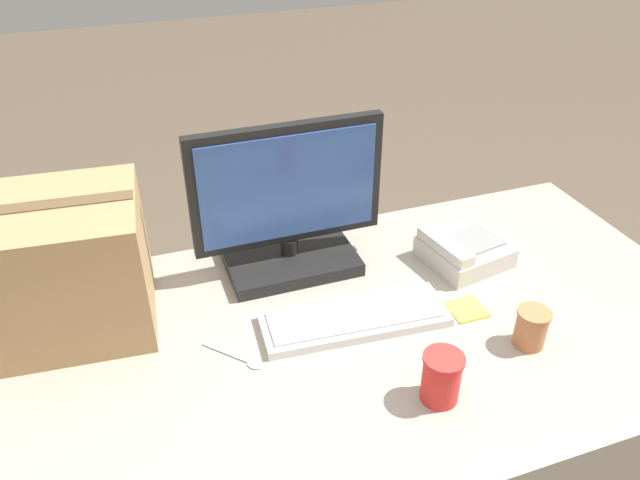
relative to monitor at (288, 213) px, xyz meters
name	(u,v)px	position (x,y,z in m)	size (l,w,h in m)	color
office_desk	(337,441)	(0.02, -0.30, -0.52)	(1.80, 0.90, 0.73)	#A89E8E
monitor	(288,213)	(0.00, 0.00, 0.00)	(0.48, 0.23, 0.39)	black
keyboard	(355,318)	(0.07, -0.27, -0.14)	(0.44, 0.18, 0.03)	silver
desk_phone	(463,251)	(0.43, -0.14, -0.12)	(0.22, 0.22, 0.08)	beige
paper_cup_left	(441,378)	(0.14, -0.54, -0.10)	(0.08, 0.08, 0.11)	red
paper_cup_right	(531,328)	(0.40, -0.47, -0.11)	(0.07, 0.07, 0.09)	#BC7547
spoon	(242,360)	(-0.20, -0.31, -0.15)	(0.12, 0.12, 0.00)	#B2B2B7
cardboard_box	(64,266)	(-0.53, -0.05, 0.00)	(0.37, 0.34, 0.31)	tan
sticky_note_pad	(467,309)	(0.34, -0.32, -0.15)	(0.08, 0.08, 0.01)	#E5DB4C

